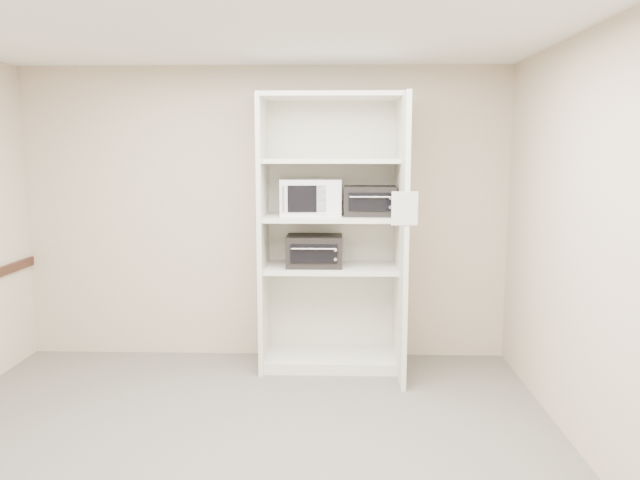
{
  "coord_description": "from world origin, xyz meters",
  "views": [
    {
      "loc": [
        0.68,
        -3.76,
        1.94
      ],
      "look_at": [
        0.53,
        1.41,
        1.19
      ],
      "focal_mm": 35.0,
      "sensor_mm": 36.0,
      "label": 1
    }
  ],
  "objects_px": {
    "shelving_unit": "(336,242)",
    "toaster_oven_upper": "(370,201)",
    "microwave": "(310,197)",
    "toaster_oven_lower": "(315,251)"
  },
  "relations": [
    {
      "from": "microwave",
      "to": "toaster_oven_lower",
      "type": "distance_m",
      "value": 0.48
    },
    {
      "from": "shelving_unit",
      "to": "microwave",
      "type": "height_order",
      "value": "shelving_unit"
    },
    {
      "from": "shelving_unit",
      "to": "toaster_oven_upper",
      "type": "bearing_deg",
      "value": 0.53
    },
    {
      "from": "toaster_oven_lower",
      "to": "microwave",
      "type": "bearing_deg",
      "value": 120.69
    },
    {
      "from": "shelving_unit",
      "to": "microwave",
      "type": "relative_size",
      "value": 4.57
    },
    {
      "from": "shelving_unit",
      "to": "toaster_oven_upper",
      "type": "distance_m",
      "value": 0.47
    },
    {
      "from": "shelving_unit",
      "to": "toaster_oven_lower",
      "type": "distance_m",
      "value": 0.21
    },
    {
      "from": "microwave",
      "to": "toaster_oven_upper",
      "type": "bearing_deg",
      "value": -8.02
    },
    {
      "from": "toaster_oven_upper",
      "to": "toaster_oven_lower",
      "type": "bearing_deg",
      "value": -175.68
    },
    {
      "from": "microwave",
      "to": "toaster_oven_lower",
      "type": "relative_size",
      "value": 1.08
    }
  ]
}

